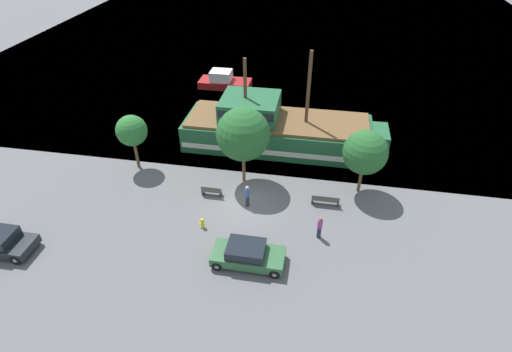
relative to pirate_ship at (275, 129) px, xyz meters
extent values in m
plane|color=#5B5B5E|center=(-1.24, -8.71, -1.58)|extent=(160.00, 160.00, 0.00)
plane|color=#38667F|center=(-1.24, 35.29, -1.58)|extent=(80.00, 80.00, 0.00)
cube|color=#1E5633|center=(0.20, 0.00, -0.43)|extent=(16.09, 5.45, 2.31)
cube|color=silver|center=(0.20, 0.00, -0.78)|extent=(15.77, 5.53, 0.45)
cube|color=#1E5633|center=(8.85, 0.00, -0.09)|extent=(1.40, 3.00, 1.61)
cube|color=brown|center=(0.20, 0.00, 0.85)|extent=(15.45, 5.02, 0.25)
cube|color=#1E5633|center=(-2.21, 0.00, 1.87)|extent=(4.83, 4.36, 1.79)
cube|color=black|center=(-2.21, 0.00, 2.14)|extent=(4.59, 4.42, 0.65)
cylinder|color=#4C331E|center=(2.61, 0.00, 4.01)|extent=(0.28, 0.28, 6.08)
cylinder|color=#4C331E|center=(-2.62, 0.00, 3.56)|extent=(0.28, 0.28, 5.17)
cube|color=maroon|center=(-7.35, 11.63, -1.18)|extent=(5.86, 2.53, 0.80)
cube|color=silver|center=(-7.79, 11.63, -0.24)|extent=(2.34, 1.97, 1.08)
cube|color=black|center=(-7.09, 11.63, -0.24)|extent=(0.12, 1.77, 0.86)
cube|color=#2D5B38|center=(0.31, -14.08, -1.04)|extent=(4.39, 1.95, 0.59)
cube|color=black|center=(0.17, -14.08, -0.45)|extent=(2.28, 1.75, 0.59)
cylinder|color=black|center=(2.04, -14.96, -1.26)|extent=(0.65, 0.22, 0.65)
cylinder|color=gray|center=(2.04, -14.96, -1.26)|extent=(0.25, 0.25, 0.25)
cylinder|color=black|center=(2.04, -13.19, -1.26)|extent=(0.65, 0.22, 0.65)
cylinder|color=gray|center=(2.04, -13.19, -1.26)|extent=(0.25, 0.25, 0.25)
cylinder|color=black|center=(-1.43, -14.96, -1.26)|extent=(0.65, 0.22, 0.65)
cylinder|color=gray|center=(-1.43, -14.96, -1.26)|extent=(0.25, 0.25, 0.25)
cylinder|color=black|center=(-1.43, -13.19, -1.26)|extent=(0.65, 0.22, 0.65)
cylinder|color=gray|center=(-1.43, -13.19, -1.26)|extent=(0.25, 0.25, 0.25)
cube|color=black|center=(-15.09, -15.75, -1.03)|extent=(4.00, 1.95, 0.56)
cylinder|color=black|center=(-13.59, -16.63, -1.23)|extent=(0.71, 0.22, 0.71)
cylinder|color=gray|center=(-13.59, -16.63, -1.23)|extent=(0.27, 0.25, 0.27)
cylinder|color=black|center=(-13.59, -14.86, -1.23)|extent=(0.71, 0.22, 0.71)
cylinder|color=gray|center=(-13.59, -14.86, -1.23)|extent=(0.27, 0.25, 0.27)
cylinder|color=yellow|center=(-3.33, -11.54, -1.30)|extent=(0.22, 0.22, 0.56)
sphere|color=yellow|center=(-3.33, -11.54, -0.95)|extent=(0.25, 0.25, 0.25)
cylinder|color=yellow|center=(-3.49, -11.54, -1.27)|extent=(0.10, 0.09, 0.09)
cylinder|color=yellow|center=(-3.17, -11.54, -1.27)|extent=(0.10, 0.09, 0.09)
cube|color=#4C4742|center=(4.74, -7.64, -1.16)|extent=(1.98, 0.45, 0.05)
cube|color=#4C4742|center=(4.74, -7.84, -0.93)|extent=(1.98, 0.06, 0.40)
cube|color=#2D2D2D|center=(3.81, -7.64, -1.38)|extent=(0.12, 0.36, 0.40)
cube|color=#2D2D2D|center=(5.66, -7.64, -1.38)|extent=(0.12, 0.36, 0.40)
cube|color=#4C4742|center=(-3.62, -8.03, -1.16)|extent=(1.50, 0.45, 0.05)
cube|color=#4C4742|center=(-3.62, -8.23, -0.93)|extent=(1.50, 0.06, 0.40)
cube|color=#2D2D2D|center=(-4.31, -8.03, -1.38)|extent=(0.12, 0.36, 0.40)
cube|color=#2D2D2D|center=(-2.93, -8.03, -1.38)|extent=(0.12, 0.36, 0.40)
cylinder|color=#232838|center=(-0.78, -8.81, -1.15)|extent=(0.27, 0.27, 0.88)
cylinder|color=#2D4C93|center=(-0.78, -8.81, -0.37)|extent=(0.32, 0.32, 0.68)
sphere|color=tan|center=(-0.78, -8.81, 0.09)|extent=(0.24, 0.24, 0.24)
cylinder|color=#232838|center=(4.44, -11.10, -1.17)|extent=(0.27, 0.27, 0.83)
cylinder|color=#99338C|center=(4.44, -11.10, -0.43)|extent=(0.32, 0.32, 0.64)
sphere|color=#8C664C|center=(4.44, -11.10, 0.01)|extent=(0.23, 0.23, 0.23)
cylinder|color=brown|center=(-10.53, -5.48, -0.39)|extent=(0.24, 0.24, 2.38)
sphere|color=#286B2D|center=(-10.53, -5.48, 1.83)|extent=(2.42, 2.42, 2.42)
cylinder|color=brown|center=(-1.62, -5.84, -0.34)|extent=(0.24, 0.24, 2.49)
sphere|color=#235B28|center=(-1.62, -5.84, 2.60)|extent=(3.97, 3.97, 3.97)
cylinder|color=brown|center=(7.16, -5.61, -0.54)|extent=(0.24, 0.24, 2.09)
sphere|color=#235B28|center=(7.16, -5.61, 1.88)|extent=(3.22, 3.22, 3.22)
camera|label=1|loc=(3.67, -30.46, 17.10)|focal=28.00mm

